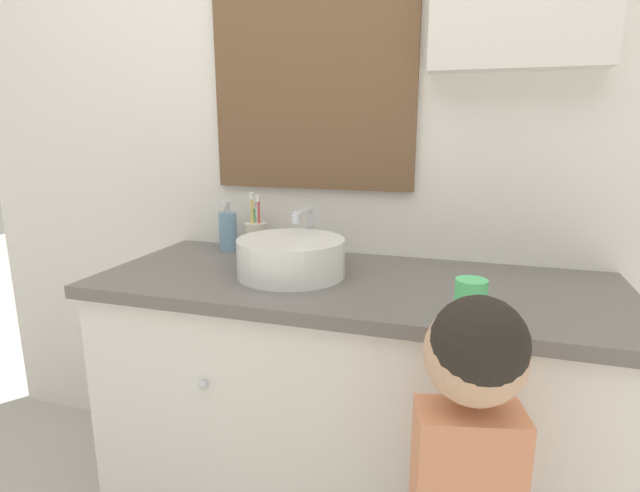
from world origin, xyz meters
The scene contains 7 objects.
wall_back centered at (0.02, 0.62, 1.30)m, with size 3.20×0.18×2.50m.
vanity_counter centered at (0.00, 0.31, 0.41)m, with size 1.44×0.58×0.81m.
sink_basin centered at (-0.18, 0.30, 0.87)m, with size 0.30×0.36×0.18m.
toothbrush_holder centered at (-0.40, 0.53, 0.86)m, with size 0.08×0.08×0.20m.
soap_dispenser centered at (-0.49, 0.51, 0.88)m, with size 0.06×0.06×0.17m.
child_figure centered at (0.33, -0.15, 0.60)m, with size 0.21×0.46×0.95m.
drinking_cup centered at (0.31, 0.10, 0.86)m, with size 0.07×0.07×0.09m, color #4CC670.
Camera 1 is at (0.31, -0.98, 1.22)m, focal length 28.00 mm.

